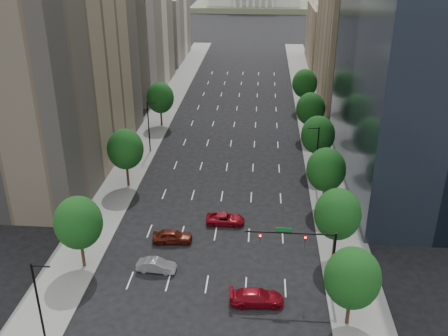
% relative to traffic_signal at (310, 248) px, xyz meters
% --- Properties ---
extents(sidewalk_left, '(6.00, 200.00, 0.15)m').
position_rel_traffic_signal_xyz_m(sidewalk_left, '(-26.03, 30.00, -5.10)').
color(sidewalk_left, slate).
rests_on(sidewalk_left, ground).
extents(sidewalk_right, '(6.00, 200.00, 0.15)m').
position_rel_traffic_signal_xyz_m(sidewalk_right, '(4.97, 30.00, -5.10)').
color(sidewalk_right, slate).
rests_on(sidewalk_right, ground).
extents(midrise_cream_left, '(14.00, 30.00, 35.00)m').
position_rel_traffic_signal_xyz_m(midrise_cream_left, '(-35.53, 73.00, 12.33)').
color(midrise_cream_left, beige).
rests_on(midrise_cream_left, ground).
extents(filler_left, '(14.00, 26.00, 18.00)m').
position_rel_traffic_signal_xyz_m(filler_left, '(-35.53, 106.00, 3.83)').
color(filler_left, beige).
rests_on(filler_left, ground).
extents(parking_tan_right, '(14.00, 30.00, 30.00)m').
position_rel_traffic_signal_xyz_m(parking_tan_right, '(14.47, 70.00, 9.83)').
color(parking_tan_right, '#8C7759').
rests_on(parking_tan_right, ground).
extents(filler_right, '(14.00, 26.00, 16.00)m').
position_rel_traffic_signal_xyz_m(filler_right, '(14.47, 103.00, 2.83)').
color(filler_right, '#8C7759').
rests_on(filler_right, ground).
extents(tree_right_0, '(5.20, 5.20, 8.39)m').
position_rel_traffic_signal_xyz_m(tree_right_0, '(3.47, -5.00, 0.22)').
color(tree_right_0, '#382316').
rests_on(tree_right_0, ground).
extents(tree_right_1, '(5.20, 5.20, 8.75)m').
position_rel_traffic_signal_xyz_m(tree_right_1, '(3.47, 6.00, 0.58)').
color(tree_right_1, '#382316').
rests_on(tree_right_1, ground).
extents(tree_right_2, '(5.20, 5.20, 8.61)m').
position_rel_traffic_signal_xyz_m(tree_right_2, '(3.47, 18.00, 0.43)').
color(tree_right_2, '#382316').
rests_on(tree_right_2, ground).
extents(tree_right_3, '(5.20, 5.20, 8.89)m').
position_rel_traffic_signal_xyz_m(tree_right_3, '(3.47, 30.00, 0.72)').
color(tree_right_3, '#382316').
rests_on(tree_right_3, ground).
extents(tree_right_4, '(5.20, 5.20, 8.46)m').
position_rel_traffic_signal_xyz_m(tree_right_4, '(3.47, 44.00, 0.29)').
color(tree_right_4, '#382316').
rests_on(tree_right_4, ground).
extents(tree_right_5, '(5.20, 5.20, 8.75)m').
position_rel_traffic_signal_xyz_m(tree_right_5, '(3.47, 60.00, 0.58)').
color(tree_right_5, '#382316').
rests_on(tree_right_5, ground).
extents(tree_left_0, '(5.20, 5.20, 8.75)m').
position_rel_traffic_signal_xyz_m(tree_left_0, '(-24.53, 2.00, 0.58)').
color(tree_left_0, '#382316').
rests_on(tree_left_0, ground).
extents(tree_left_1, '(5.20, 5.20, 8.97)m').
position_rel_traffic_signal_xyz_m(tree_left_1, '(-24.53, 22.00, 0.79)').
color(tree_left_1, '#382316').
rests_on(tree_left_1, ground).
extents(tree_left_2, '(5.20, 5.20, 8.68)m').
position_rel_traffic_signal_xyz_m(tree_left_2, '(-24.53, 48.00, 0.50)').
color(tree_left_2, '#382316').
rests_on(tree_left_2, ground).
extents(streetlight_rn, '(1.70, 0.20, 9.00)m').
position_rel_traffic_signal_xyz_m(streetlight_rn, '(2.91, 25.00, -0.33)').
color(streetlight_rn, black).
rests_on(streetlight_rn, ground).
extents(streetlight_ls, '(1.70, 0.20, 9.00)m').
position_rel_traffic_signal_xyz_m(streetlight_ls, '(-23.96, -10.00, -0.33)').
color(streetlight_ls, black).
rests_on(streetlight_ls, ground).
extents(streetlight_ln, '(1.70, 0.20, 9.00)m').
position_rel_traffic_signal_xyz_m(streetlight_ln, '(-23.96, 35.00, -0.33)').
color(streetlight_ln, black).
rests_on(streetlight_ln, ground).
extents(traffic_signal, '(9.12, 0.40, 7.38)m').
position_rel_traffic_signal_xyz_m(traffic_signal, '(0.00, 0.00, 0.00)').
color(traffic_signal, black).
rests_on(traffic_signal, ground).
extents(foothills, '(720.00, 413.00, 263.00)m').
position_rel_traffic_signal_xyz_m(foothills, '(24.14, 569.40, -42.95)').
color(foothills, olive).
rests_on(foothills, ground).
extents(car_red_near, '(5.63, 2.62, 1.59)m').
position_rel_traffic_signal_xyz_m(car_red_near, '(-5.18, -2.71, -4.38)').
color(car_red_near, maroon).
rests_on(car_red_near, ground).
extents(car_maroon, '(4.92, 2.30, 1.63)m').
position_rel_traffic_signal_xyz_m(car_maroon, '(-15.53, 7.78, -4.36)').
color(car_maroon, '#4C150C').
rests_on(car_maroon, ground).
extents(car_silver, '(4.44, 1.85, 1.43)m').
position_rel_traffic_signal_xyz_m(car_silver, '(-16.30, 1.92, -4.46)').
color(car_silver, gray).
rests_on(car_silver, ground).
extents(car_red_far, '(4.96, 2.33, 1.37)m').
position_rel_traffic_signal_xyz_m(car_red_far, '(-9.48, 12.56, -4.49)').
color(car_red_far, maroon).
rests_on(car_red_far, ground).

